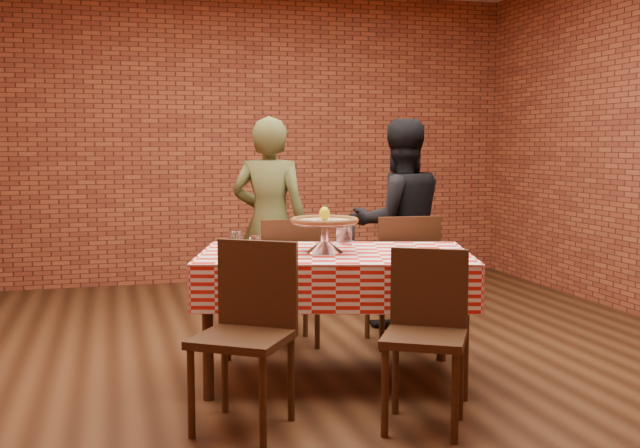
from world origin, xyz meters
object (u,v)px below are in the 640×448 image
(chair_far_left, at_px, (286,281))
(chair_far_right, at_px, (400,279))
(pizza_stand, at_px, (325,237))
(water_glass_right, at_px, (237,241))
(chair_near_left, at_px, (242,338))
(diner_olive, at_px, (270,224))
(chair_near_right, at_px, (424,342))
(diner_black, at_px, (399,224))
(table, at_px, (335,316))
(water_glass_left, at_px, (255,246))
(pizza, at_px, (325,221))
(condiment_caddy, at_px, (346,234))

(chair_far_left, bearing_deg, chair_far_right, 166.71)
(pizza_stand, relative_size, water_glass_right, 3.60)
(water_glass_right, height_order, chair_near_left, chair_near_left)
(water_glass_right, bearing_deg, diner_olive, 68.81)
(pizza_stand, relative_size, chair_near_right, 0.45)
(chair_far_left, relative_size, diner_black, 0.57)
(pizza_stand, xyz_separation_m, diner_olive, (-0.05, 1.32, -0.05))
(table, xyz_separation_m, water_glass_left, (-0.47, -0.00, 0.44))
(pizza, distance_m, water_glass_right, 0.54)
(chair_near_right, bearing_deg, chair_near_left, -164.73)
(water_glass_right, bearing_deg, pizza_stand, -24.74)
(pizza_stand, bearing_deg, chair_near_left, -131.96)
(diner_black, bearing_deg, chair_far_right, 70.91)
(condiment_caddy, bearing_deg, diner_olive, 134.26)
(chair_near_left, bearing_deg, table, 78.67)
(condiment_caddy, relative_size, diner_olive, 0.09)
(pizza, distance_m, diner_black, 1.45)
(diner_olive, bearing_deg, water_glass_left, 102.23)
(chair_far_left, bearing_deg, table, 97.68)
(water_glass_right, relative_size, chair_near_right, 0.13)
(table, relative_size, chair_near_right, 1.78)
(chair_near_right, xyz_separation_m, chair_far_right, (0.47, 1.53, 0.02))
(water_glass_left, xyz_separation_m, chair_near_right, (0.66, -0.87, -0.38))
(pizza, relative_size, condiment_caddy, 2.84)
(chair_far_left, height_order, diner_black, diner_black)
(condiment_caddy, distance_m, chair_far_right, 0.74)
(water_glass_left, bearing_deg, chair_near_left, -106.22)
(water_glass_left, relative_size, diner_olive, 0.07)
(water_glass_left, height_order, chair_near_right, water_glass_left)
(chair_far_left, distance_m, diner_olive, 0.60)
(table, height_order, condiment_caddy, condiment_caddy)
(table, relative_size, diner_black, 0.98)
(table, bearing_deg, chair_far_left, 96.61)
(table, distance_m, water_glass_left, 0.64)
(diner_olive, bearing_deg, chair_far_right, 165.69)
(chair_far_right, height_order, diner_black, diner_black)
(condiment_caddy, distance_m, chair_near_right, 1.22)
(water_glass_right, xyz_separation_m, condiment_caddy, (0.69, 0.04, 0.02))
(pizza, bearing_deg, diner_olive, 92.30)
(pizza, bearing_deg, water_glass_left, -177.76)
(condiment_caddy, bearing_deg, pizza, -98.50)
(chair_near_left, height_order, chair_far_right, chair_far_right)
(table, height_order, chair_near_right, chair_near_right)
(table, xyz_separation_m, diner_olive, (-0.11, 1.33, 0.42))
(chair_near_left, height_order, chair_far_left, chair_near_left)
(water_glass_right, distance_m, condiment_caddy, 0.69)
(water_glass_left, distance_m, diner_black, 1.74)
(pizza_stand, distance_m, pizza, 0.09)
(table, bearing_deg, pizza_stand, 169.11)
(pizza_stand, distance_m, chair_near_right, 1.01)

